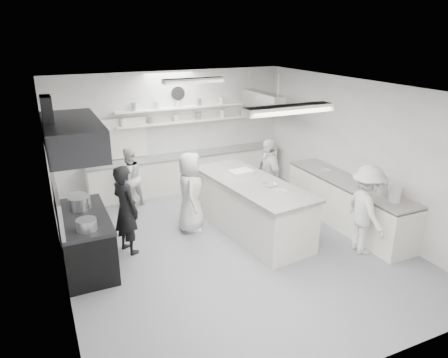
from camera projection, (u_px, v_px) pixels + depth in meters
name	position (u px, v px, depth m)	size (l,w,h in m)	color
floor	(230.00, 245.00, 8.11)	(6.00, 7.00, 0.02)	#96969F
ceiling	(231.00, 88.00, 7.09)	(6.00, 7.00, 0.02)	white
wall_back	(171.00, 131.00, 10.59)	(6.00, 0.04, 3.00)	silver
wall_front	(366.00, 264.00, 4.61)	(6.00, 0.04, 3.00)	silver
wall_left	(55.00, 198.00, 6.43)	(0.04, 7.00, 3.00)	silver
wall_right	(359.00, 152.00, 8.78)	(0.04, 7.00, 3.00)	silver
stove	(86.00, 242.00, 7.28)	(0.80, 1.80, 0.90)	black
exhaust_hood	(72.00, 136.00, 6.64)	(0.85, 2.00, 0.50)	#28282B
back_counter	(188.00, 172.00, 10.81)	(5.00, 0.60, 0.92)	white
shelf_lower	(198.00, 120.00, 10.67)	(4.20, 0.26, 0.04)	white
shelf_upper	(198.00, 106.00, 10.55)	(4.20, 0.26, 0.04)	white
pass_through_window	(120.00, 139.00, 10.08)	(1.30, 0.04, 1.00)	black
wall_clock	(178.00, 93.00, 10.32)	(0.32, 0.32, 0.05)	white
right_counter	(347.00, 204.00, 8.82)	(0.74, 3.30, 0.94)	white
pot_rack	(262.00, 101.00, 10.17)	(0.30, 1.60, 0.40)	#ACADB1
light_fixture_front	(289.00, 109.00, 5.57)	(1.30, 0.25, 0.10)	white
light_fixture_rear	(193.00, 81.00, 8.65)	(1.30, 0.25, 0.10)	white
prep_island	(252.00, 208.00, 8.48)	(1.06, 2.84, 1.05)	white
stove_pot	(80.00, 204.00, 7.35)	(0.38, 0.38, 0.27)	#ACADB1
cook_stove	(126.00, 210.00, 7.60)	(0.62, 0.40, 1.69)	black
cook_back	(129.00, 178.00, 9.64)	(0.69, 0.54, 1.42)	silver
cook_island_left	(190.00, 192.00, 8.47)	(0.81, 0.53, 1.66)	silver
cook_island_right	(268.00, 177.00, 9.25)	(1.01, 0.42, 1.72)	silver
cook_right	(366.00, 210.00, 7.60)	(1.09, 0.63, 1.69)	silver
bowl_island_a	(270.00, 186.00, 8.10)	(0.27, 0.27, 0.07)	#ACADB1
bowl_island_b	(281.00, 193.00, 7.76)	(0.21, 0.21, 0.07)	white
bowl_right	(325.00, 171.00, 9.28)	(0.21, 0.21, 0.05)	white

